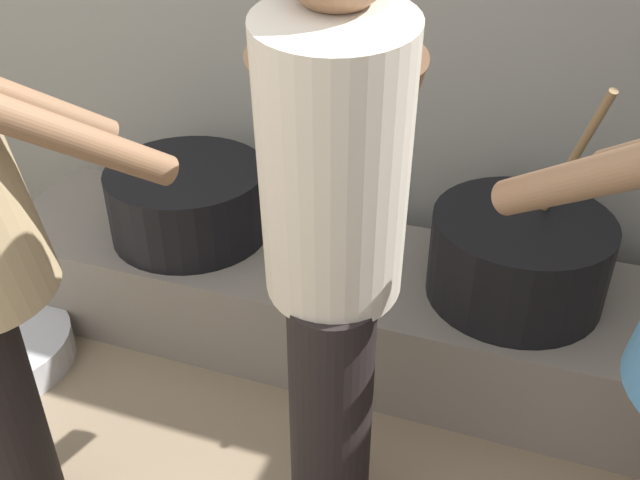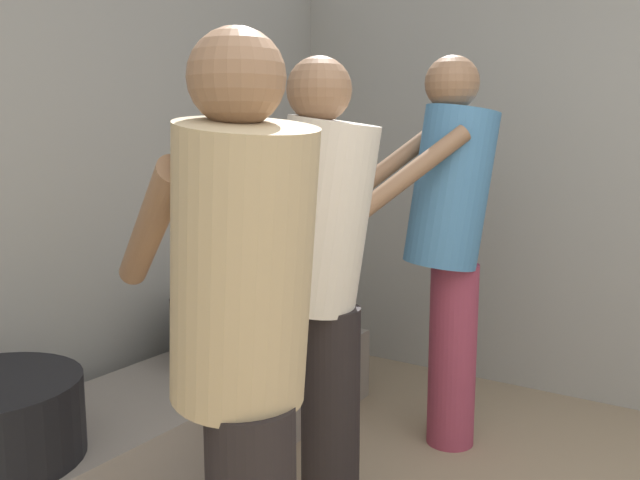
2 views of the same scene
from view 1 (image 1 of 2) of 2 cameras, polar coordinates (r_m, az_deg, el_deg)
The scene contains 4 objects.
hearth_ledge at distance 2.48m, azimuth 1.64°, elevation -4.97°, with size 2.50×0.60×0.34m, color slate.
cooking_pot_main at distance 2.23m, azimuth 15.69°, elevation -1.33°, with size 0.54×0.54×0.73m.
cooking_pot_secondary at distance 2.51m, azimuth -10.56°, elevation 3.10°, with size 0.55×0.55×0.25m.
cook_in_cream_shirt at distance 1.47m, azimuth 1.08°, elevation 0.06°, with size 0.49×0.71×1.56m.
Camera 1 is at (1.02, 0.20, 1.69)m, focal length 39.70 mm.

